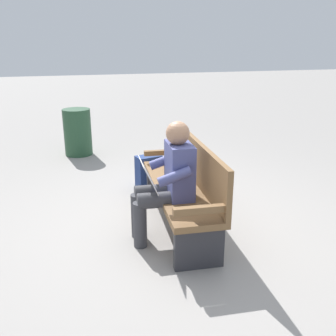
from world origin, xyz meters
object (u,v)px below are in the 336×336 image
(bench_near, at_px, (185,185))
(trash_bin, at_px, (78,132))
(person_seated, at_px, (168,179))
(backpack, at_px, (149,173))

(bench_near, height_order, trash_bin, bench_near)
(person_seated, bearing_deg, backpack, -0.41)
(person_seated, distance_m, trash_bin, 3.35)
(bench_near, relative_size, person_seated, 1.56)
(bench_near, bearing_deg, trash_bin, 21.72)
(backpack, distance_m, trash_bin, 2.09)
(backpack, bearing_deg, person_seated, 174.25)
(trash_bin, bearing_deg, person_seated, -168.91)
(bench_near, relative_size, backpack, 3.99)
(bench_near, bearing_deg, backpack, 11.36)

